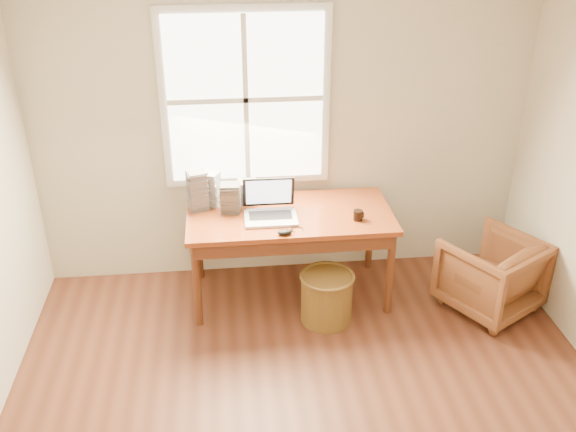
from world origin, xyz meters
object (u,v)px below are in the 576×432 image
at_px(desk, 290,215).
at_px(coffee_mug, 358,215).
at_px(wicker_stool, 327,298).
at_px(cd_stack_a, 210,189).
at_px(armchair, 491,274).
at_px(laptop, 271,202).

relative_size(desk, coffee_mug, 20.20).
distance_m(wicker_stool, cd_stack_a, 1.25).
distance_m(wicker_stool, coffee_mug, 0.68).
relative_size(armchair, wicker_stool, 1.70).
bearing_deg(desk, armchair, -12.96).
bearing_deg(laptop, cd_stack_a, 146.36).
bearing_deg(wicker_stool, desk, 122.18).
xyz_separation_m(wicker_stool, cd_stack_a, (-0.85, 0.60, 0.70)).
height_order(armchair, cd_stack_a, cd_stack_a).
bearing_deg(desk, cd_stack_a, 160.62).
xyz_separation_m(desk, armchair, (1.55, -0.36, -0.43)).
bearing_deg(cd_stack_a, coffee_mug, -19.13).
distance_m(wicker_stool, laptop, 0.86).
bearing_deg(cd_stack_a, desk, -19.38).
bearing_deg(armchair, desk, -43.70).
xyz_separation_m(desk, wicker_stool, (0.24, -0.39, -0.53)).
xyz_separation_m(armchair, wicker_stool, (-1.31, -0.03, -0.11)).
bearing_deg(cd_stack_a, laptop, -34.39).
relative_size(laptop, cd_stack_a, 1.48).
height_order(desk, cd_stack_a, cd_stack_a).
height_order(armchair, coffee_mug, coffee_mug).
height_order(armchair, laptop, laptop).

